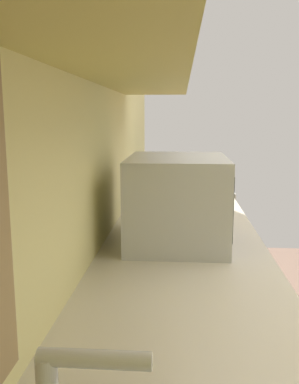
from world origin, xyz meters
TOP-DOWN VIEW (x-y plane):
  - wall_back at (0.00, 1.54)m, footprint 3.77×0.12m
  - oven_range at (1.42, 1.16)m, footprint 0.63×0.67m
  - microwave at (0.04, 1.19)m, footprint 0.48×0.39m
  - bowl at (0.54, 1.10)m, footprint 0.15×0.15m

SIDE VIEW (x-z plane):
  - oven_range at x=1.42m, z-range -0.07..1.03m
  - bowl at x=0.54m, z-range 0.93..0.97m
  - microwave at x=0.04m, z-range 0.92..1.26m
  - wall_back at x=0.00m, z-range 0.00..2.69m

